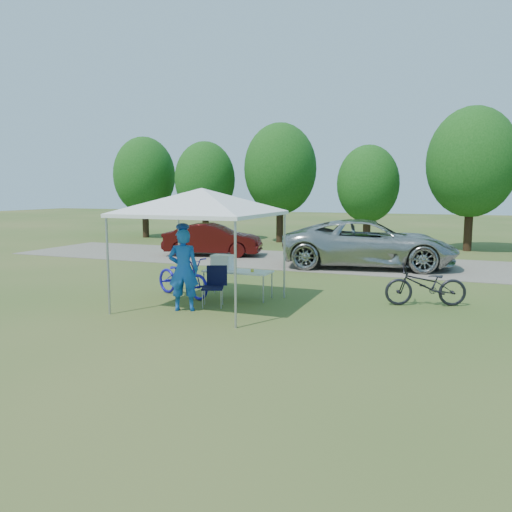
% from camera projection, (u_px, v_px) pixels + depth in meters
% --- Properties ---
extents(ground, '(100.00, 100.00, 0.00)m').
position_uv_depth(ground, '(203.00, 305.00, 11.69)').
color(ground, '#2D5119').
rests_on(ground, ground).
extents(gravel_strip, '(24.00, 5.00, 0.02)m').
position_uv_depth(gravel_strip, '(300.00, 261.00, 19.06)').
color(gravel_strip, gray).
rests_on(gravel_strip, ground).
extents(canopy, '(4.53, 4.53, 3.00)m').
position_uv_depth(canopy, '(202.00, 191.00, 11.34)').
color(canopy, '#A5A5AA').
rests_on(canopy, ground).
extents(treeline, '(24.89, 4.28, 6.30)m').
position_uv_depth(treeline, '(331.00, 173.00, 24.29)').
color(treeline, '#382314').
rests_on(treeline, ground).
extents(folding_table, '(1.69, 0.70, 0.69)m').
position_uv_depth(folding_table, '(238.00, 272.00, 12.42)').
color(folding_table, white).
rests_on(folding_table, ground).
extents(folding_chair, '(0.61, 0.64, 0.93)m').
position_uv_depth(folding_chair, '(215.00, 282.00, 11.58)').
color(folding_chair, black).
rests_on(folding_chair, ground).
extents(cooler, '(0.52, 0.35, 0.37)m').
position_uv_depth(cooler, '(222.00, 262.00, 12.55)').
color(cooler, white).
rests_on(cooler, folding_table).
extents(ice_cream_cup, '(0.08, 0.08, 0.06)m').
position_uv_depth(ice_cream_cup, '(252.00, 271.00, 12.22)').
color(ice_cream_cup, gold).
rests_on(ice_cream_cup, folding_table).
extents(cyclist, '(0.79, 0.65, 1.85)m').
position_uv_depth(cyclist, '(183.00, 270.00, 11.07)').
color(cyclist, blue).
rests_on(cyclist, ground).
extents(bike_blue, '(2.03, 1.33, 1.01)m').
position_uv_depth(bike_blue, '(183.00, 277.00, 12.61)').
color(bike_blue, '#1A14AF').
rests_on(bike_blue, ground).
extents(bike_dark, '(1.97, 1.21, 0.98)m').
position_uv_depth(bike_dark, '(426.00, 285.00, 11.59)').
color(bike_dark, black).
rests_on(bike_dark, ground).
extents(minivan, '(6.30, 3.68, 1.65)m').
position_uv_depth(minivan, '(369.00, 243.00, 17.38)').
color(minivan, '#ABACA7').
rests_on(minivan, gravel_strip).
extents(sedan, '(4.19, 2.29, 1.31)m').
position_uv_depth(sedan, '(213.00, 240.00, 20.44)').
color(sedan, '#410C0A').
rests_on(sedan, gravel_strip).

